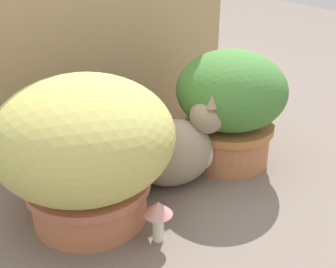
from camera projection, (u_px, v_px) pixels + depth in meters
ground_plane at (133, 213)px, 1.26m from camera, size 6.00×6.00×0.00m
cardboard_backdrop at (85, 20)px, 1.47m from camera, size 1.16×0.03×0.91m
grass_planter at (85, 147)px, 1.14m from camera, size 0.48×0.48×0.41m
leafy_planter at (230, 104)px, 1.44m from camera, size 0.36×0.36×0.39m
cat at (177, 149)px, 1.35m from camera, size 0.36×0.25×0.32m
mushroom_ornament_pink at (159, 213)px, 1.12m from camera, size 0.08×0.08×0.12m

